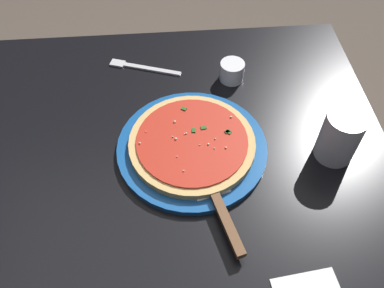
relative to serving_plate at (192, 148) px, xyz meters
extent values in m
cube|color=black|center=(-0.35, -0.43, -0.40)|extent=(0.06, 0.06, 0.73)
cube|color=black|center=(-0.35, 0.36, -0.40)|extent=(0.06, 0.06, 0.73)
cube|color=black|center=(0.06, -0.03, -0.02)|extent=(0.95, 0.93, 0.03)
cylinder|color=#195199|center=(0.00, 0.00, 0.00)|extent=(0.32, 0.32, 0.01)
cylinder|color=#DBB26B|center=(0.00, 0.00, 0.02)|extent=(0.27, 0.27, 0.02)
cylinder|color=red|center=(0.00, 0.00, 0.03)|extent=(0.23, 0.23, 0.00)
sphere|color=#EFEACC|center=(0.03, 0.07, 0.03)|extent=(0.00, 0.00, 0.00)
sphere|color=#EFEACC|center=(-0.06, 0.09, 0.03)|extent=(0.00, 0.00, 0.00)
sphere|color=#EFEACC|center=(0.00, -0.03, 0.03)|extent=(0.01, 0.01, 0.01)
sphere|color=#EFEACC|center=(0.02, 0.03, 0.03)|extent=(0.00, 0.00, 0.00)
sphere|color=#EFEACC|center=(-0.03, -0.10, 0.03)|extent=(0.00, 0.00, 0.00)
sphere|color=#EFEACC|center=(0.03, 0.04, 0.03)|extent=(0.00, 0.00, 0.00)
sphere|color=#EFEACC|center=(-0.05, -0.04, 0.03)|extent=(0.01, 0.01, 0.01)
sphere|color=#EFEACC|center=(-0.02, -0.01, 0.03)|extent=(0.00, 0.00, 0.00)
sphere|color=#EFEACC|center=(-0.01, -0.04, 0.03)|extent=(0.00, 0.00, 0.00)
sphere|color=#EFEACC|center=(0.00, -0.11, 0.03)|extent=(0.00, 0.00, 0.00)
sphere|color=#EFEACC|center=(-0.02, -0.01, 0.03)|extent=(0.00, 0.00, 0.00)
sphere|color=#EFEACC|center=(0.03, 0.07, 0.03)|extent=(0.00, 0.00, 0.00)
sphere|color=#EFEACC|center=(0.02, 0.01, 0.03)|extent=(0.00, 0.00, 0.00)
sphere|color=#EFEACC|center=(0.08, -0.02, 0.03)|extent=(0.00, 0.00, 0.00)
sphere|color=#EFEACC|center=(0.00, 0.05, 0.03)|extent=(0.00, 0.00, 0.00)
sphere|color=#EFEACC|center=(0.04, -0.04, 0.03)|extent=(0.00, 0.00, 0.00)
cube|color=#23561E|center=(-0.09, -0.01, 0.03)|extent=(0.01, 0.01, 0.00)
cube|color=#23561E|center=(-0.03, 0.03, 0.03)|extent=(0.01, 0.01, 0.00)
cube|color=#23561E|center=(-0.01, 0.08, 0.03)|extent=(0.01, 0.01, 0.00)
cube|color=#23561E|center=(-0.02, 0.01, 0.03)|extent=(0.01, 0.01, 0.00)
cube|color=#23561E|center=(-0.02, 0.08, 0.03)|extent=(0.01, 0.01, 0.00)
cube|color=silver|center=(0.09, 0.02, 0.01)|extent=(0.10, 0.09, 0.00)
cube|color=brown|center=(0.19, 0.05, 0.01)|extent=(0.13, 0.05, 0.01)
cylinder|color=silver|center=(0.03, 0.30, 0.05)|extent=(0.08, 0.08, 0.12)
cylinder|color=silver|center=(-0.21, 0.12, 0.02)|extent=(0.06, 0.06, 0.05)
cube|color=silver|center=(-0.26, -0.08, 0.00)|extent=(0.06, 0.15, 0.00)
cube|color=silver|center=(-0.29, -0.17, 0.00)|extent=(0.03, 0.04, 0.00)
camera|label=1|loc=(0.52, -0.04, 0.68)|focal=37.68mm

